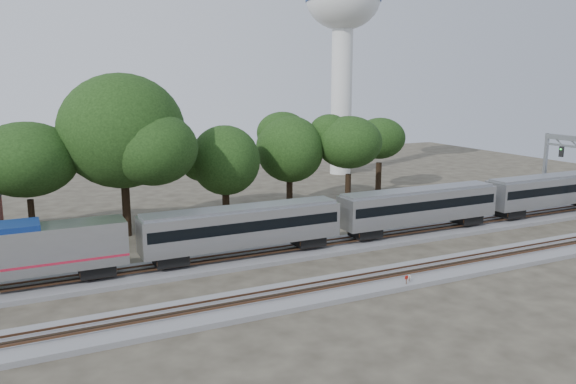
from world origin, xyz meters
The scene contains 15 objects.
ground centered at (0.00, 0.00, 0.00)m, with size 160.00×160.00×0.00m, color #383328.
track_far centered at (0.00, 6.00, 0.21)m, with size 160.00×5.00×0.73m.
track_near centered at (0.00, -4.00, 0.21)m, with size 160.00×5.00×0.73m.
train centered at (17.16, 6.00, 3.36)m, with size 95.82×3.31×4.88m.
switch_stand_red centered at (6.20, -6.10, 0.71)m, with size 0.35×0.09×1.12m.
switch_stand_white centered at (6.83, -5.65, 0.58)m, with size 0.29×0.05×0.90m.
switch_lever centered at (5.48, -5.40, 0.15)m, with size 0.50×0.30×0.30m, color #512D19.
water_tower centered at (30.87, 45.11, 26.22)m, with size 12.79×12.79×35.40m.
signal_gantry centered at (40.00, 6.00, 7.05)m, with size 0.67×7.95×9.67m.
tree_2 centered at (-19.91, 20.00, 8.64)m, with size 8.79×8.79×12.40m.
tree_3 centered at (-10.80, 19.49, 11.11)m, with size 11.30×11.30×15.93m.
tree_4 centered at (0.66, 20.54, 7.25)m, with size 7.39×7.39×10.41m.
tree_5 centered at (9.88, 22.61, 7.85)m, with size 7.99×7.99×11.27m.
tree_6 centered at (16.57, 19.47, 8.67)m, with size 8.83×8.83×12.45m.
tree_7 centered at (27.68, 28.74, 7.84)m, with size 7.99×7.99×11.27m.
Camera 1 is at (-20.51, -39.92, 16.13)m, focal length 35.00 mm.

